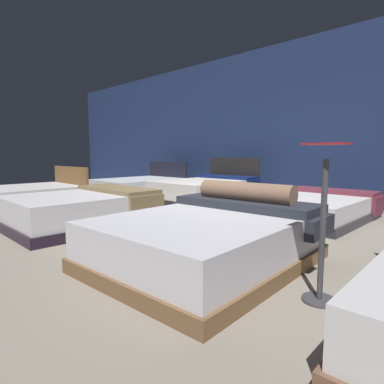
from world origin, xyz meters
TOP-DOWN VIEW (x-y plane):
  - ground_plane at (0.00, 0.00)m, footprint 18.00×18.00m
  - showroom_back_wall at (0.00, 3.04)m, footprint 18.00×0.06m
  - bed_0 at (-3.44, -1.49)m, footprint 1.63×2.01m
  - bed_1 at (-1.17, -1.48)m, footprint 1.60×1.94m
  - bed_2 at (1.21, -1.43)m, footprint 1.73×2.06m
  - bed_4 at (-3.48, 1.31)m, footprint 1.60×2.12m
  - bed_5 at (-1.19, 1.31)m, footprint 1.50×2.08m
  - bed_6 at (1.10, 1.33)m, footprint 1.52×2.08m
  - price_sign at (2.31, -1.53)m, footprint 0.28×0.24m

SIDE VIEW (x-z plane):
  - ground_plane at x=0.00m, z-range -0.02..0.00m
  - bed_6 at x=1.10m, z-range -0.02..0.40m
  - bed_0 at x=-3.44m, z-range -0.18..0.60m
  - bed_4 at x=-3.48m, z-range -0.21..0.63m
  - bed_1 at x=-1.17m, z-range -0.02..0.50m
  - bed_2 at x=1.21m, z-range -0.12..0.62m
  - bed_5 at x=-1.19m, z-range -0.22..0.75m
  - price_sign at x=2.31m, z-range -0.12..0.99m
  - showroom_back_wall at x=0.00m, z-range 0.00..3.50m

